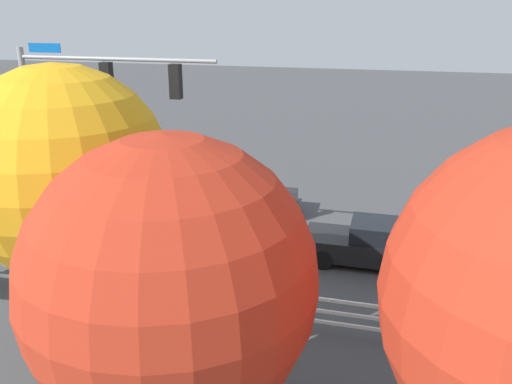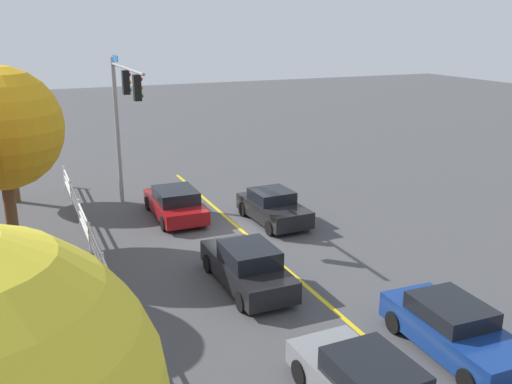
{
  "view_description": "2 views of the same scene",
  "coord_description": "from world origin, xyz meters",
  "px_view_note": "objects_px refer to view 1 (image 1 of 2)",
  "views": [
    {
      "loc": [
        -5.4,
        18.44,
        8.11
      ],
      "look_at": [
        -0.48,
        -0.09,
        1.5
      ],
      "focal_mm": 37.3,
      "sensor_mm": 36.0,
      "label": 1
    },
    {
      "loc": [
        -21.12,
        8.46,
        8.5
      ],
      "look_at": [
        -0.51,
        -0.48,
        1.78
      ],
      "focal_mm": 39.67,
      "sensor_mm": 36.0,
      "label": 2
    }
  ],
  "objects_px": {
    "tree_0": "(171,280)",
    "car_2": "(246,197)",
    "car_1": "(375,244)",
    "car_4": "(156,225)",
    "tree_4": "(64,172)"
  },
  "relations": [
    {
      "from": "tree_0",
      "to": "tree_4",
      "type": "bearing_deg",
      "value": -36.65
    },
    {
      "from": "car_1",
      "to": "tree_0",
      "type": "xyz_separation_m",
      "value": [
        2.89,
        9.78,
        3.38
      ]
    },
    {
      "from": "car_1",
      "to": "car_4",
      "type": "bearing_deg",
      "value": 1.97
    },
    {
      "from": "car_1",
      "to": "car_2",
      "type": "relative_size",
      "value": 1.12
    },
    {
      "from": "car_1",
      "to": "tree_4",
      "type": "relative_size",
      "value": 0.65
    },
    {
      "from": "car_4",
      "to": "tree_0",
      "type": "height_order",
      "value": "tree_0"
    },
    {
      "from": "car_4",
      "to": "tree_4",
      "type": "relative_size",
      "value": 0.64
    },
    {
      "from": "car_4",
      "to": "car_2",
      "type": "bearing_deg",
      "value": -120.68
    },
    {
      "from": "car_2",
      "to": "car_4",
      "type": "relative_size",
      "value": 0.9
    },
    {
      "from": "car_4",
      "to": "tree_0",
      "type": "relative_size",
      "value": 0.71
    },
    {
      "from": "car_2",
      "to": "car_1",
      "type": "bearing_deg",
      "value": -34.83
    },
    {
      "from": "car_2",
      "to": "tree_4",
      "type": "relative_size",
      "value": 0.58
    },
    {
      "from": "car_2",
      "to": "tree_4",
      "type": "xyz_separation_m",
      "value": [
        1.03,
        10.62,
        4.12
      ]
    },
    {
      "from": "tree_0",
      "to": "car_2",
      "type": "bearing_deg",
      "value": -79.04
    },
    {
      "from": "tree_0",
      "to": "tree_4",
      "type": "distance_m",
      "value": 4.55
    }
  ]
}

